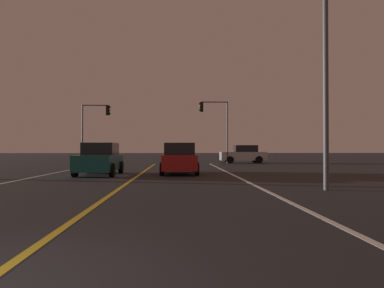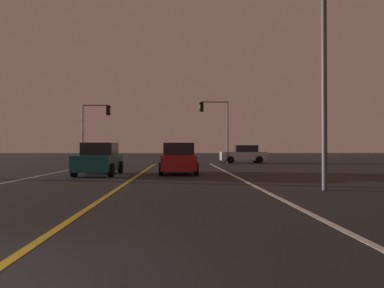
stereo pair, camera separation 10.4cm
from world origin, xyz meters
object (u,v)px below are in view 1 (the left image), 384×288
Objects in this scene: car_crossing_side at (243,154)px; traffic_light_near_right at (214,118)px; car_lead_same_lane at (179,159)px; street_lamp_right_near at (309,41)px; car_oncoming at (100,159)px; traffic_light_near_left at (96,120)px.

traffic_light_near_right reaches higher than car_crossing_side.
street_lamp_right_near reaches higher than car_lead_same_lane.
car_lead_same_lane is 13.84m from traffic_light_near_right.
car_crossing_side is at bearing -163.21° from traffic_light_near_right.
car_oncoming is at bearing 98.39° from car_lead_same_lane.
car_crossing_side is 0.55× the size of street_lamp_right_near.
car_lead_same_lane is 15.38m from traffic_light_near_left.
street_lamp_right_near is (4.34, -7.74, 4.21)m from car_lead_same_lane.
car_crossing_side is (10.41, 14.49, 0.00)m from car_oncoming.
car_crossing_side is 14.17m from traffic_light_near_left.
traffic_light_near_left is (-3.37, 13.62, 3.16)m from car_oncoming.
traffic_light_near_left is at bearing -60.10° from street_lamp_right_near.
car_oncoming is 0.55× the size of street_lamp_right_near.
car_oncoming is 17.85m from car_crossing_side.
street_lamp_right_near reaches higher than traffic_light_near_right.
car_lead_same_lane is 0.75× the size of traffic_light_near_right.
street_lamp_right_near is (1.03, -20.74, 0.80)m from traffic_light_near_right.
traffic_light_near_left reaches higher than car_oncoming.
traffic_light_near_right is at bearing -14.29° from car_lead_same_lane.
car_crossing_side is at bearing 3.62° from traffic_light_near_left.
car_lead_same_lane is (-6.20, -13.87, 0.00)m from car_crossing_side.
car_crossing_side is at bearing -24.09° from car_lead_same_lane.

